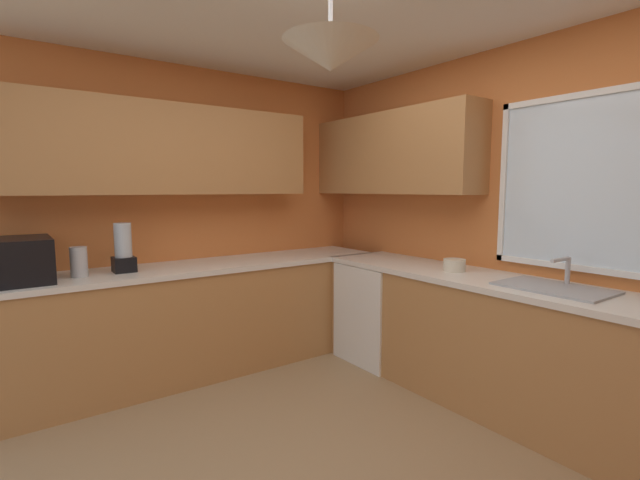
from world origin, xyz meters
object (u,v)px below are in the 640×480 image
Objects in this scene: blender_appliance at (123,250)px; bowl at (454,265)px; microwave at (20,260)px; sink_assembly at (554,287)px; dishwasher at (381,311)px; kettle at (79,262)px.

bowl is at bearing 54.98° from blender_appliance.
blender_appliance is at bearing 90.00° from microwave.
blender_appliance is (-2.13, -2.00, 0.15)m from sink_assembly.
bowl is (0.73, 0.03, 0.51)m from dishwasher.
microwave is at bearing -118.02° from bowl.
bowl is (1.37, 2.28, -0.06)m from kettle.
sink_assembly is at bearing 50.98° from microwave.
bowl is at bearing -179.51° from sink_assembly.
blender_appliance reaches higher than sink_assembly.
sink_assembly is at bearing 1.41° from dishwasher.
dishwasher is 2.34× the size of blender_appliance.
kettle is 0.58× the size of blender_appliance.
blender_appliance is (-0.66, -1.96, 0.63)m from dishwasher.
kettle is (-0.64, -2.25, 0.57)m from dishwasher.
blender_appliance reaches higher than kettle.
kettle is at bearing -86.12° from blender_appliance.
sink_assembly is at bearing 0.49° from bowl.
blender_appliance is at bearing -108.62° from dishwasher.
bowl is (1.39, 2.62, -0.10)m from microwave.
bowl is 0.45× the size of blender_appliance.
microwave reaches higher than dishwasher.
microwave is at bearing -90.00° from blender_appliance.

